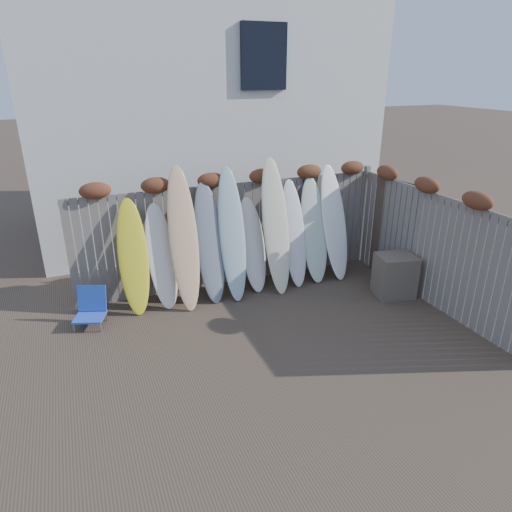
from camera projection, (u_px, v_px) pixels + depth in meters
name	position (u px, v px, depth m)	size (l,w,h in m)	color
ground	(285.00, 342.00, 7.14)	(80.00, 80.00, 0.00)	#493A2D
back_fence	(235.00, 225.00, 8.76)	(6.05, 0.28, 2.24)	slate
right_fence	(435.00, 243.00, 7.97)	(0.28, 4.40, 2.24)	slate
house	(196.00, 101.00, 11.67)	(8.50, 5.50, 6.33)	silver
beach_chair	(91.00, 308.00, 7.57)	(0.61, 0.63, 0.63)	blue
wooden_crate	(395.00, 276.00, 8.49)	(0.68, 0.57, 0.79)	brown
lattice_panel	(398.00, 231.00, 8.97)	(0.06, 1.33, 2.00)	brown
surfboard_0	(133.00, 257.00, 7.81)	(0.50, 0.07, 2.03)	yellow
surfboard_1	(162.00, 257.00, 8.00)	(0.50, 0.07, 1.89)	white
surfboard_2	(184.00, 239.00, 7.92)	(0.50, 0.07, 2.56)	#FFA172
surfboard_3	(210.00, 243.00, 8.20)	(0.51, 0.07, 2.21)	slate
surfboard_4	(232.00, 234.00, 8.26)	(0.47, 0.07, 2.47)	#9EBAC2
surfboard_5	(253.00, 245.00, 8.62)	(0.49, 0.07, 1.83)	white
surfboard_6	(276.00, 226.00, 8.52)	(0.50, 0.07, 2.58)	beige
surfboard_7	(294.00, 234.00, 8.82)	(0.46, 0.07, 2.10)	white
surfboard_8	(314.00, 230.00, 9.00)	(0.54, 0.07, 2.10)	silver
surfboard_9	(334.00, 223.00, 9.10)	(0.54, 0.07, 2.32)	white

